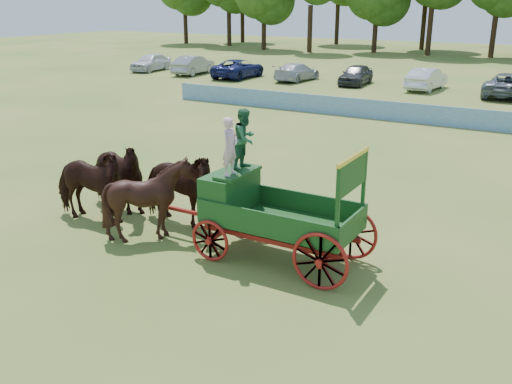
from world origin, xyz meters
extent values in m
plane|color=olive|center=(0.00, 0.00, 0.00)|extent=(160.00, 160.00, 0.00)
imported|color=black|center=(-2.94, -1.03, 1.14)|extent=(2.81, 1.51, 2.28)
imported|color=black|center=(-2.94, 0.07, 1.14)|extent=(2.84, 1.58, 2.28)
imported|color=black|center=(-0.54, -1.03, 1.14)|extent=(2.10, 1.88, 2.28)
imported|color=black|center=(-0.54, 0.07, 1.14)|extent=(2.73, 1.31, 2.28)
cube|color=#A61019|center=(1.66, -0.48, 0.60)|extent=(0.12, 2.00, 0.12)
cube|color=#A61019|center=(4.66, -0.48, 0.60)|extent=(0.12, 2.00, 0.12)
cube|color=#A61019|center=(3.16, -1.03, 0.72)|extent=(3.80, 0.10, 0.12)
cube|color=#A61019|center=(3.16, 0.07, 0.72)|extent=(3.80, 0.10, 0.12)
cube|color=#A61019|center=(0.76, -0.48, 0.75)|extent=(2.80, 0.09, 0.09)
cube|color=#18481B|center=(3.16, -0.48, 1.00)|extent=(3.80, 1.80, 0.10)
cube|color=#18481B|center=(3.16, -1.36, 1.30)|extent=(3.80, 0.06, 0.55)
cube|color=#18481B|center=(3.16, 0.40, 1.30)|extent=(3.80, 0.06, 0.55)
cube|color=#18481B|center=(5.04, -0.48, 1.30)|extent=(0.06, 1.80, 0.55)
cube|color=#18481B|center=(1.66, -0.48, 1.55)|extent=(0.85, 1.70, 1.05)
cube|color=#18481B|center=(1.91, -0.48, 2.12)|extent=(0.55, 1.50, 0.08)
cube|color=#18481B|center=(1.28, -0.48, 1.35)|extent=(0.10, 1.60, 0.65)
cube|color=#18481B|center=(1.46, -0.48, 1.05)|extent=(0.55, 1.60, 0.06)
cube|color=#18481B|center=(4.96, -1.28, 1.95)|extent=(0.08, 0.08, 1.80)
cube|color=#18481B|center=(4.96, 0.32, 1.95)|extent=(0.08, 0.08, 1.80)
cube|color=#18481B|center=(4.96, -0.48, 2.55)|extent=(0.07, 1.75, 0.75)
cube|color=gold|center=(4.96, -0.48, 2.95)|extent=(0.08, 1.80, 0.09)
cube|color=gold|center=(4.92, -0.48, 2.55)|extent=(0.02, 1.30, 0.12)
torus|color=#A61019|center=(1.66, -1.43, 0.55)|extent=(1.09, 0.09, 1.09)
torus|color=#A61019|center=(1.66, 0.47, 0.55)|extent=(1.09, 0.09, 1.09)
torus|color=#A61019|center=(4.66, -1.43, 0.70)|extent=(1.39, 0.09, 1.39)
torus|color=#A61019|center=(4.66, 0.47, 0.70)|extent=(1.39, 0.09, 1.39)
imported|color=#E3ADC1|center=(1.91, -0.83, 2.88)|extent=(0.34, 0.52, 1.43)
imported|color=#225C39|center=(1.91, -0.13, 2.93)|extent=(0.58, 0.75, 1.54)
cube|color=#1C5D99|center=(-1.00, 18.00, 0.53)|extent=(26.00, 0.08, 1.05)
imported|color=silver|center=(-26.00, 29.01, 0.80)|extent=(2.39, 4.90, 1.61)
imported|color=gray|center=(-21.14, 28.95, 0.80)|extent=(2.14, 5.02, 1.61)
imported|color=navy|center=(-16.45, 28.93, 0.77)|extent=(2.69, 5.60, 1.54)
imported|color=silver|center=(-11.44, 29.84, 0.71)|extent=(2.38, 5.01, 1.41)
imported|color=#333338|center=(-6.48, 30.02, 0.77)|extent=(2.16, 4.64, 1.54)
imported|color=silver|center=(-1.11, 30.14, 0.78)|extent=(2.03, 4.88, 1.57)
imported|color=slate|center=(4.47, 29.72, 0.80)|extent=(2.69, 5.79, 1.60)
cylinder|color=#382314|center=(-44.00, 58.30, 2.46)|extent=(0.60, 0.60, 4.93)
cylinder|color=#382314|center=(-36.13, 57.99, 2.65)|extent=(0.60, 0.60, 5.29)
cylinder|color=#382314|center=(-28.60, 54.65, 2.11)|extent=(0.60, 0.60, 4.22)
cylinder|color=#382314|center=(-21.74, 54.04, 2.80)|extent=(0.60, 0.60, 5.60)
cylinder|color=#382314|center=(-14.69, 57.79, 2.12)|extent=(0.60, 0.60, 4.25)
cylinder|color=#382314|center=(-7.98, 57.39, 2.85)|extent=(0.60, 0.60, 5.70)
cylinder|color=#382314|center=(-1.11, 58.38, 2.44)|extent=(0.60, 0.60, 4.88)
cylinder|color=#382314|center=(-38.00, 64.63, 2.42)|extent=(0.60, 0.60, 4.83)
cylinder|color=#382314|center=(-24.09, 68.31, 3.01)|extent=(0.60, 0.60, 6.02)
cylinder|color=#382314|center=(-10.70, 64.95, 2.91)|extent=(0.60, 0.60, 5.82)
camera|label=1|loc=(9.27, -12.18, 6.29)|focal=40.00mm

